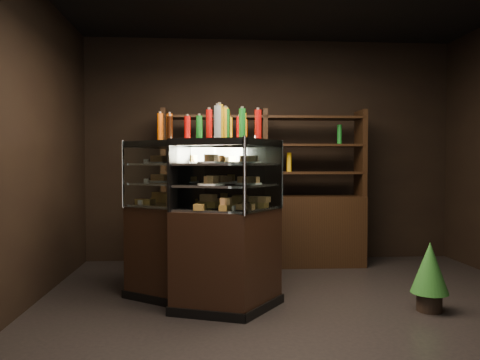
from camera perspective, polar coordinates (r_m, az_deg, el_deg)
name	(u,v)px	position (r m, az deg, el deg)	size (l,w,h in m)	color
ground	(311,318)	(4.19, 8.63, -16.31)	(5.00, 5.00, 0.00)	black
room_shell	(312,89)	(4.03, 8.78, 10.90)	(5.02, 5.02, 3.01)	black
display_case	(215,246)	(4.59, -3.01, -8.09)	(1.62, 1.57, 1.54)	black
food_display	(215,177)	(4.52, -3.01, 0.31)	(1.16, 1.29, 0.47)	gold
bottles_top	(215,126)	(4.53, -3.04, 6.54)	(1.00, 1.15, 0.30)	#B20C0A
potted_conifer	(430,266)	(4.55, 22.13, -9.74)	(0.33, 0.33, 0.70)	black
back_shelving	(264,219)	(6.02, 2.91, -4.82)	(2.58, 0.46, 2.00)	black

